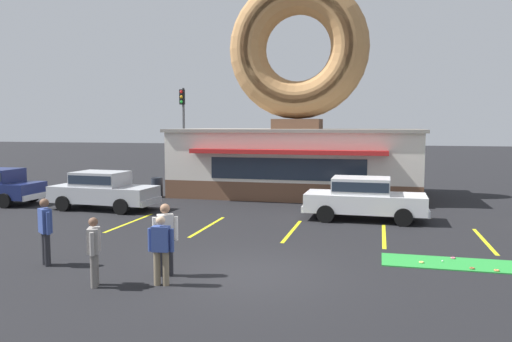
% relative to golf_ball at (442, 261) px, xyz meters
% --- Properties ---
extents(ground_plane, '(160.00, 160.00, 0.00)m').
position_rel_golf_ball_xyz_m(ground_plane, '(-4.63, -2.06, -0.05)').
color(ground_plane, black).
extents(donut_shop_building, '(12.30, 6.75, 10.96)m').
position_rel_golf_ball_xyz_m(donut_shop_building, '(-5.75, 11.88, 3.69)').
color(donut_shop_building, brown).
rests_on(donut_shop_building, ground).
extents(putting_mat, '(3.89, 1.24, 0.03)m').
position_rel_golf_ball_xyz_m(putting_mat, '(0.42, -0.05, -0.04)').
color(putting_mat, green).
rests_on(putting_mat, ground).
extents(mini_donut_near_left, '(0.13, 0.13, 0.04)m').
position_rel_golf_ball_xyz_m(mini_donut_near_left, '(0.31, 0.40, -0.00)').
color(mini_donut_near_left, '#D8667F').
rests_on(mini_donut_near_left, putting_mat).
extents(mini_donut_near_right, '(0.13, 0.13, 0.04)m').
position_rel_golf_ball_xyz_m(mini_donut_near_right, '(0.63, -0.49, -0.00)').
color(mini_donut_near_right, brown).
rests_on(mini_donut_near_right, putting_mat).
extents(mini_donut_mid_left, '(0.13, 0.13, 0.04)m').
position_rel_golf_ball_xyz_m(mini_donut_mid_left, '(1.18, -0.55, -0.00)').
color(mini_donut_mid_left, '#D17F47').
rests_on(mini_donut_mid_left, putting_mat).
extents(mini_donut_mid_centre, '(0.13, 0.13, 0.04)m').
position_rel_golf_ball_xyz_m(mini_donut_mid_centre, '(-0.53, -0.23, -0.00)').
color(mini_donut_mid_centre, '#E5C666').
rests_on(mini_donut_mid_centre, putting_mat).
extents(golf_ball, '(0.04, 0.04, 0.04)m').
position_rel_golf_ball_xyz_m(golf_ball, '(0.00, 0.00, 0.00)').
color(golf_ball, white).
rests_on(golf_ball, putting_mat).
extents(car_silver, '(4.64, 2.14, 1.60)m').
position_rel_golf_ball_xyz_m(car_silver, '(-12.94, 5.29, 0.82)').
color(car_silver, '#B2B5BA').
rests_on(car_silver, ground).
extents(car_white, '(4.58, 2.03, 1.60)m').
position_rel_golf_ball_xyz_m(car_white, '(-2.18, 5.53, 0.82)').
color(car_white, silver).
rests_on(car_white, ground).
extents(pedestrian_blue_sweater_man, '(0.37, 0.56, 1.54)m').
position_rel_golf_ball_xyz_m(pedestrian_blue_sweater_man, '(-7.68, -3.83, 0.79)').
color(pedestrian_blue_sweater_man, slate).
rests_on(pedestrian_blue_sweater_man, ground).
extents(pedestrian_hooded_kid, '(0.54, 0.38, 1.72)m').
position_rel_golf_ball_xyz_m(pedestrian_hooded_kid, '(-6.48, -2.72, 0.91)').
color(pedestrian_hooded_kid, '#232328').
rests_on(pedestrian_hooded_kid, ground).
extents(pedestrian_leather_jacket_man, '(0.59, 0.28, 1.57)m').
position_rel_golf_ball_xyz_m(pedestrian_leather_jacket_man, '(-6.28, -3.41, 0.81)').
color(pedestrian_leather_jacket_man, '#7F7056').
rests_on(pedestrian_leather_jacket_man, ground).
extents(pedestrian_clipboard_woman, '(0.50, 0.42, 1.71)m').
position_rel_golf_ball_xyz_m(pedestrian_clipboard_woman, '(-9.79, -2.65, 0.90)').
color(pedestrian_clipboard_woman, '#232328').
rests_on(pedestrian_clipboard_woman, ground).
extents(trash_bin, '(0.57, 0.57, 0.97)m').
position_rel_golf_ball_xyz_m(trash_bin, '(-12.29, 9.16, 0.45)').
color(trash_bin, '#232833').
rests_on(trash_bin, ground).
extents(traffic_light_pole, '(0.28, 0.47, 5.80)m').
position_rel_golf_ball_xyz_m(traffic_light_pole, '(-13.32, 15.17, 3.66)').
color(traffic_light_pole, '#595B60').
rests_on(traffic_light_pole, ground).
extents(parking_stripe_far_left, '(0.12, 3.60, 0.01)m').
position_rel_golf_ball_xyz_m(parking_stripe_far_left, '(-10.44, 2.94, -0.05)').
color(parking_stripe_far_left, yellow).
rests_on(parking_stripe_far_left, ground).
extents(parking_stripe_left, '(0.12, 3.60, 0.01)m').
position_rel_golf_ball_xyz_m(parking_stripe_left, '(-7.44, 2.94, -0.05)').
color(parking_stripe_left, yellow).
rests_on(parking_stripe_left, ground).
extents(parking_stripe_mid_left, '(0.12, 3.60, 0.01)m').
position_rel_golf_ball_xyz_m(parking_stripe_mid_left, '(-4.44, 2.94, -0.05)').
color(parking_stripe_mid_left, yellow).
rests_on(parking_stripe_mid_left, ground).
extents(parking_stripe_centre, '(0.12, 3.60, 0.01)m').
position_rel_golf_ball_xyz_m(parking_stripe_centre, '(-1.44, 2.94, -0.05)').
color(parking_stripe_centre, yellow).
rests_on(parking_stripe_centre, ground).
extents(parking_stripe_mid_right, '(0.12, 3.60, 0.01)m').
position_rel_golf_ball_xyz_m(parking_stripe_mid_right, '(1.56, 2.94, -0.05)').
color(parking_stripe_mid_right, yellow).
rests_on(parking_stripe_mid_right, ground).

